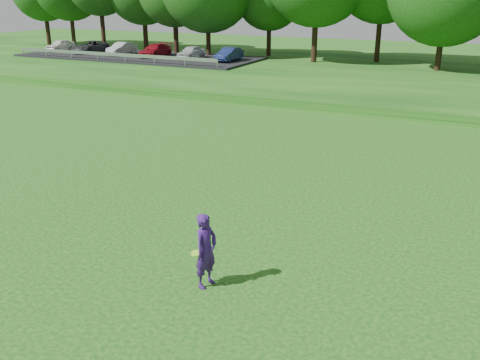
% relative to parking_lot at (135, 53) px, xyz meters
% --- Properties ---
extents(ground, '(140.00, 140.00, 0.00)m').
position_rel_parking_lot_xyz_m(ground, '(24.29, -32.82, -1.06)').
color(ground, '#0C3F0E').
rests_on(ground, ground).
extents(berm, '(130.00, 30.00, 0.60)m').
position_rel_parking_lot_xyz_m(berm, '(24.29, 1.18, -0.76)').
color(berm, '#0C3F0E').
rests_on(berm, ground).
extents(walking_path, '(130.00, 1.60, 0.04)m').
position_rel_parking_lot_xyz_m(walking_path, '(24.29, -12.82, -1.04)').
color(walking_path, gray).
rests_on(walking_path, ground).
extents(parking_lot, '(24.00, 9.00, 1.38)m').
position_rel_parking_lot_xyz_m(parking_lot, '(0.00, 0.00, 0.00)').
color(parking_lot, black).
rests_on(parking_lot, berm).
extents(woman, '(0.56, 0.75, 1.88)m').
position_rel_parking_lot_xyz_m(woman, '(26.73, -33.98, -0.12)').
color(woman, '#381667').
rests_on(woman, ground).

